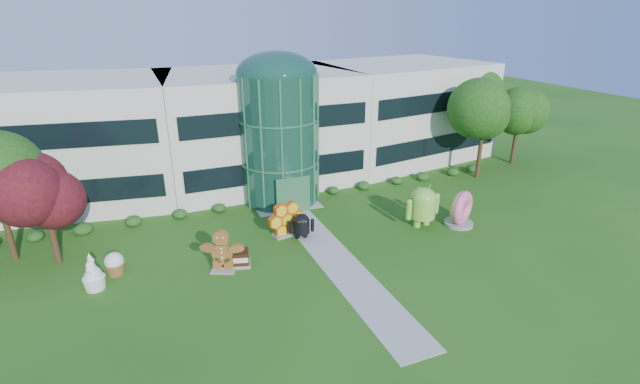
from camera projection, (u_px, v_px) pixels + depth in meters
name	position (u px, v px, depth m)	size (l,w,h in m)	color
ground	(345.00, 271.00, 27.01)	(140.00, 140.00, 0.00)	#215114
building	(258.00, 126.00, 40.73)	(46.00, 15.00, 9.30)	beige
atrium	(279.00, 139.00, 35.49)	(6.00, 6.00, 9.80)	#194738
walkway	(331.00, 255.00, 28.72)	(2.40, 20.00, 0.04)	#9E9E93
tree_red	(49.00, 217.00, 26.78)	(4.00, 4.00, 6.00)	#3F0C14
trees_backdrop	(275.00, 145.00, 36.61)	(52.00, 8.00, 8.40)	#144110
android_green	(423.00, 204.00, 32.06)	(2.91, 1.94, 3.30)	#80C53F
android_black	(301.00, 224.00, 30.49)	(1.78, 1.19, 2.02)	black
donut	(460.00, 208.00, 32.23)	(2.49, 1.20, 2.59)	#E1559D
gingerbread	(222.00, 250.00, 26.56)	(2.84, 1.09, 2.62)	brown
ice_cream_sandwich	(232.00, 259.00, 27.35)	(2.15, 1.08, 0.96)	black
honeycomb	(286.00, 220.00, 30.88)	(2.75, 0.98, 2.16)	yellow
froyo	(92.00, 271.00, 24.87)	(1.26, 1.26, 2.16)	white
cupcake	(115.00, 263.00, 26.41)	(1.15, 1.15, 1.38)	white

